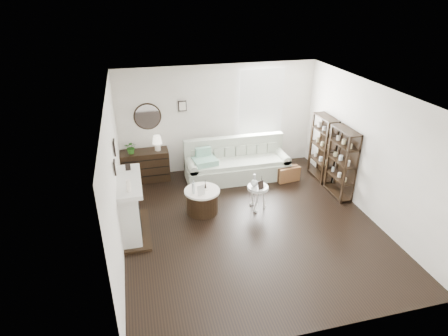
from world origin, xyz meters
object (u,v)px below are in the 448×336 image
object	(u,v)px
dresser	(145,166)
sofa	(237,165)
drum_table	(202,201)
pedestal_table	(258,188)

from	to	relation	value
dresser	sofa	bearing A→B (deg)	-9.98
drum_table	pedestal_table	size ratio (longest dim) A/B	1.38
dresser	drum_table	size ratio (longest dim) A/B	1.54
sofa	pedestal_table	size ratio (longest dim) A/B	4.68
dresser	drum_table	xyz separation A→B (m)	(1.08, -1.77, -0.12)
sofa	drum_table	world-z (taller)	sofa
drum_table	dresser	bearing A→B (deg)	121.30
pedestal_table	drum_table	bearing A→B (deg)	171.89
drum_table	pedestal_table	xyz separation A→B (m)	(1.17, -0.17, 0.23)
sofa	pedestal_table	world-z (taller)	sofa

